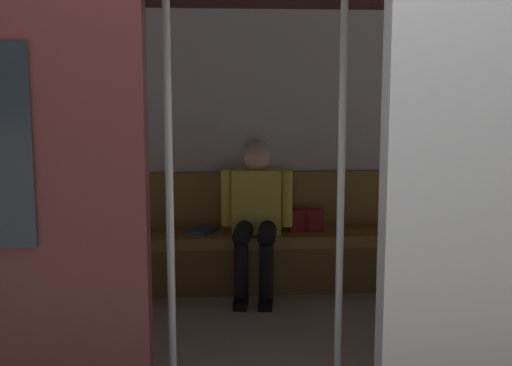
% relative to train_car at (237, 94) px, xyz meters
% --- Properties ---
extents(train_car, '(6.40, 2.89, 2.32)m').
position_rel_train_car_xyz_m(train_car, '(0.00, 0.00, 0.00)').
color(train_car, silver).
rests_on(train_car, ground_plane).
extents(bench_seat, '(3.04, 0.44, 0.46)m').
position_rel_train_car_xyz_m(bench_seat, '(-0.06, -1.11, -1.19)').
color(bench_seat, olive).
rests_on(bench_seat, ground_plane).
extents(person_seated, '(0.55, 0.71, 1.18)m').
position_rel_train_car_xyz_m(person_seated, '(-0.19, -1.06, -0.86)').
color(person_seated, '#D8CC4C').
rests_on(person_seated, ground_plane).
extents(handbag, '(0.26, 0.15, 0.17)m').
position_rel_train_car_xyz_m(handbag, '(-0.59, -1.19, -1.00)').
color(handbag, maroon).
rests_on(handbag, bench_seat).
extents(book, '(0.24, 0.27, 0.03)m').
position_rel_train_car_xyz_m(book, '(0.22, -1.19, -1.07)').
color(book, '#26598C').
rests_on(book, bench_seat).
extents(grab_pole_door, '(0.04, 0.04, 2.18)m').
position_rel_train_car_xyz_m(grab_pole_door, '(0.35, 0.88, -0.45)').
color(grab_pole_door, silver).
rests_on(grab_pole_door, ground_plane).
extents(grab_pole_far, '(0.04, 0.04, 2.18)m').
position_rel_train_car_xyz_m(grab_pole_far, '(-0.46, 0.77, -0.45)').
color(grab_pole_far, silver).
rests_on(grab_pole_far, ground_plane).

